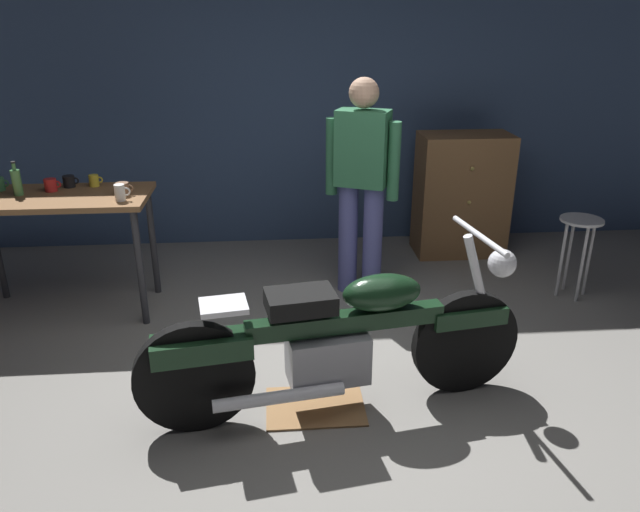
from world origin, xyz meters
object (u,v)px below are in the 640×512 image
object	(u,v)px
shop_stool	(579,236)
mug_brown_stoneware	(123,189)
motorcycle	(340,338)
mug_red_diner	(51,185)
mug_yellow_tall	(94,181)
person_standing	(362,179)
bottle	(17,182)
mug_white_ceramic	(120,193)
wooden_dresser	(461,195)
mug_black_matte	(69,181)

from	to	relation	value
shop_stool	mug_brown_stoneware	distance (m)	3.41
motorcycle	mug_red_diner	distance (m)	2.48
mug_yellow_tall	person_standing	bearing A→B (deg)	-1.69
bottle	shop_stool	bearing A→B (deg)	-1.12
mug_yellow_tall	mug_white_ceramic	distance (m)	0.47
motorcycle	bottle	distance (m)	2.60
wooden_dresser	mug_black_matte	distance (m)	3.29
mug_yellow_tall	bottle	bearing A→B (deg)	-157.75
motorcycle	mug_white_ceramic	xyz separation A→B (m)	(-1.38, 1.20, 0.51)
person_standing	mug_red_diner	world-z (taller)	person_standing
motorcycle	shop_stool	distance (m)	2.39
person_standing	mug_white_ceramic	size ratio (longest dim) A/B	14.76
mug_yellow_tall	mug_black_matte	size ratio (longest dim) A/B	0.89
motorcycle	wooden_dresser	distance (m)	2.68
mug_black_matte	mug_white_ceramic	bearing A→B (deg)	-39.77
wooden_dresser	mug_red_diner	xyz separation A→B (m)	(-3.29, -0.83, 0.40)
motorcycle	mug_black_matte	size ratio (longest dim) A/B	18.90
mug_black_matte	mug_white_ceramic	world-z (taller)	mug_white_ceramic
mug_brown_stoneware	mug_red_diner	distance (m)	0.55
mug_yellow_tall	motorcycle	bearing A→B (deg)	-43.91
shop_stool	mug_white_ceramic	world-z (taller)	mug_white_ceramic
wooden_dresser	mug_red_diner	world-z (taller)	wooden_dresser
mug_yellow_tall	mug_white_ceramic	xyz separation A→B (m)	(0.27, -0.38, 0.01)
mug_red_diner	mug_brown_stoneware	bearing A→B (deg)	-15.07
mug_white_ceramic	mug_brown_stoneware	bearing A→B (deg)	95.32
motorcycle	mug_red_diner	bearing A→B (deg)	133.38
mug_white_ceramic	mug_black_matte	bearing A→B (deg)	140.23
shop_stool	mug_white_ceramic	bearing A→B (deg)	-178.12
motorcycle	mug_brown_stoneware	world-z (taller)	motorcycle
bottle	mug_brown_stoneware	bearing A→B (deg)	-4.75
shop_stool	mug_brown_stoneware	xyz separation A→B (m)	(-3.38, 0.02, 0.45)
motorcycle	mug_brown_stoneware	size ratio (longest dim) A/B	17.92
person_standing	mug_yellow_tall	xyz separation A→B (m)	(-1.98, 0.06, 0.02)
mug_yellow_tall	bottle	xyz separation A→B (m)	(-0.47, -0.19, 0.05)
mug_red_diner	wooden_dresser	bearing A→B (deg)	14.13
mug_brown_stoneware	mug_white_ceramic	bearing A→B (deg)	-84.68
person_standing	mug_brown_stoneware	bearing A→B (deg)	30.75
wooden_dresser	bottle	world-z (taller)	bottle
motorcycle	wooden_dresser	size ratio (longest dim) A/B	1.98
shop_stool	bottle	distance (m)	4.14
mug_yellow_tall	bottle	world-z (taller)	bottle
mug_brown_stoneware	mug_black_matte	bearing A→B (deg)	150.80
mug_brown_stoneware	mug_yellow_tall	bearing A→B (deg)	135.71
motorcycle	person_standing	xyz separation A→B (m)	(0.33, 1.53, 0.48)
person_standing	mug_red_diner	distance (m)	2.25
mug_yellow_tall	mug_red_diner	xyz separation A→B (m)	(-0.28, -0.11, 0.00)
shop_stool	mug_white_ceramic	xyz separation A→B (m)	(-3.37, -0.11, 0.46)
mug_black_matte	mug_yellow_tall	bearing A→B (deg)	3.09
bottle	mug_black_matte	bearing A→B (deg)	31.89
mug_yellow_tall	wooden_dresser	bearing A→B (deg)	13.40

